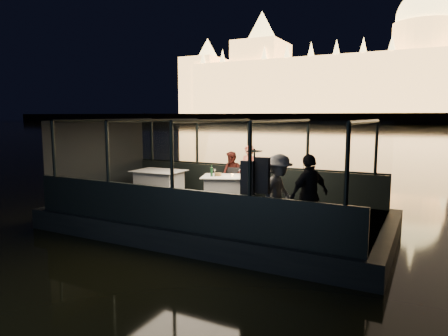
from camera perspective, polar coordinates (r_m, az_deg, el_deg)
The scene contains 29 objects.
river_water at distance 89.10m, azimuth 24.36°, elevation 4.89°, with size 500.00×500.00×0.00m, color black.
boat_hull at distance 10.56m, azimuth -1.01°, elevation -8.62°, with size 8.60×4.40×1.00m, color black.
boat_deck at distance 10.43m, azimuth -1.02°, elevation -6.09°, with size 8.00×4.00×0.04m, color black.
gunwale_port at distance 12.10m, azimuth 3.49°, elevation -1.95°, with size 8.00×0.08×0.90m, color black.
gunwale_starboard at distance 8.67m, azimuth -7.36°, elevation -5.76°, with size 8.00×0.08×0.90m, color black.
cabin_glass_port at distance 11.97m, azimuth 3.53°, elevation 3.49°, with size 8.00×0.02×1.40m, color #99B2B2, non-canonical shape.
cabin_glass_starboard at distance 8.48m, azimuth -7.48°, elevation 1.82°, with size 8.00×0.02×1.40m, color #99B2B2, non-canonical shape.
cabin_roof_glass at distance 10.15m, azimuth -1.05°, elevation 6.76°, with size 8.00×4.00×0.02m, color #99B2B2, non-canonical shape.
end_wall_fore at distance 12.62m, azimuth -17.23°, elevation 1.32°, with size 0.02×4.00×2.30m, color black, non-canonical shape.
end_wall_aft at distance 9.05m, azimuth 21.85°, elevation -1.17°, with size 0.02×4.00×2.30m, color black, non-canonical shape.
canopy_ribs at distance 10.22m, azimuth -1.03°, elevation 0.30°, with size 8.00×4.00×2.30m, color black, non-canonical shape.
embankment at distance 218.98m, azimuth 26.29°, elevation 6.17°, with size 400.00×140.00×6.00m, color #423D33.
parliament_building at distance 185.82m, azimuth 26.55°, elevation 14.74°, with size 220.00×32.00×60.00m, color #F2D18C, non-canonical shape.
dining_table_central at distance 11.14m, azimuth 0.64°, elevation -3.09°, with size 1.45×1.05×0.77m, color white.
dining_table_aft at distance 12.30m, azimuth -9.25°, elevation -2.19°, with size 1.48×1.07×0.79m, color silver.
chair_port_left at distance 11.71m, azimuth 1.13°, elevation -2.25°, with size 0.42×0.42×0.89m, color black.
chair_port_right at distance 11.40m, azimuth 3.14°, elevation -2.53°, with size 0.42×0.42×0.89m, color black.
coat_stand at distance 8.17m, azimuth 4.31°, elevation -3.31°, with size 0.49×0.39×1.77m, color black, non-canonical shape.
person_woman_coral at distance 11.60m, azimuth 3.55°, elevation -0.86°, with size 0.58×0.38×1.60m, color #D9684F.
person_man_maroon at distance 11.91m, azimuth 1.10°, elevation -0.63°, with size 0.66×0.51×1.37m, color #431712.
passenger_stripe at distance 8.44m, azimuth 7.78°, elevation -3.35°, with size 1.06×0.60×1.64m, color white.
passenger_dark at distance 8.22m, azimuth 12.09°, elevation -3.74°, with size 0.99×0.41×1.68m, color black.
wine_bottle at distance 11.01m, azimuth -1.79°, elevation -0.43°, with size 0.07×0.07×0.31m, color #14391E.
bread_basket at distance 11.14m, azimuth -0.87°, elevation -0.91°, with size 0.20×0.20×0.08m, color brown.
amber_candle at distance 11.01m, azimuth 1.16°, elevation -1.00°, with size 0.05×0.05×0.07m, color #ED953B.
plate_near at distance 10.56m, azimuth 2.51°, elevation -1.54°, with size 0.25×0.25×0.02m, color silver.
plate_far at distance 11.26m, azimuth -0.84°, elevation -0.98°, with size 0.27×0.27×0.02m, color white.
wine_glass_white at distance 10.99m, azimuth -1.33°, elevation -0.73°, with size 0.07×0.07×0.20m, color silver, non-canonical shape.
wine_glass_red at distance 11.11m, azimuth 2.27°, elevation -0.64°, with size 0.06×0.06×0.17m, color white, non-canonical shape.
Camera 1 is at (4.83, -8.92, 2.92)m, focal length 32.00 mm.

